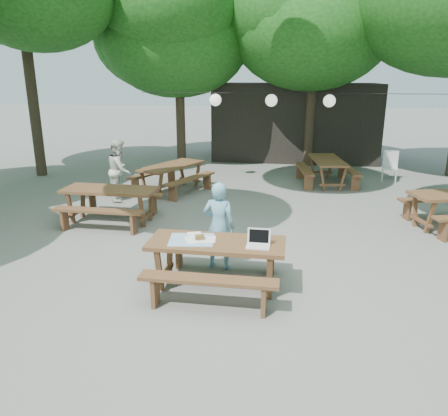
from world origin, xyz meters
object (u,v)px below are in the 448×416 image
second_person (120,170)px  woman (219,226)px  plastic_chair (389,173)px  main_picnic_table (217,264)px  picnic_table_nw (111,205)px

second_person → woman: bearing=-149.9°
woman → plastic_chair: size_ratio=1.62×
second_person → plastic_chair: 7.95m
main_picnic_table → plastic_chair: bearing=62.8°
picnic_table_nw → plastic_chair: bearing=37.0°
woman → plastic_chair: 8.07m
picnic_table_nw → plastic_chair: size_ratio=2.23×
main_picnic_table → second_person: 5.53m
picnic_table_nw → woman: size_ratio=1.38×
picnic_table_nw → second_person: 1.83m
picnic_table_nw → second_person: (-0.47, 1.73, 0.39)m
woman → main_picnic_table: bearing=104.7°
main_picnic_table → woman: (-0.09, 0.75, 0.34)m
picnic_table_nw → second_person: bearing=105.6°
main_picnic_table → picnic_table_nw: bearing=135.9°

